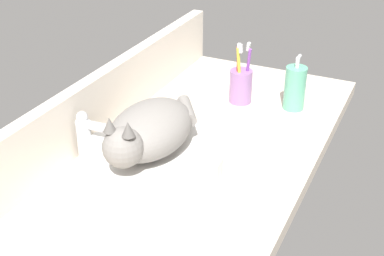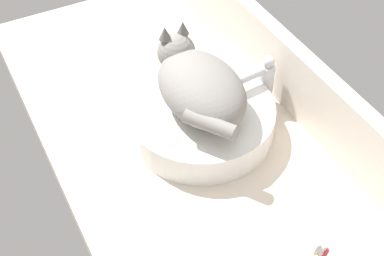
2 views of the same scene
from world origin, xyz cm
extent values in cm
cube|color=beige|center=(0.00, 0.00, -2.00)|extent=(138.75, 58.40, 4.00)
cube|color=silver|center=(0.00, 27.40, 8.41)|extent=(138.75, 3.60, 16.83)
cylinder|color=white|center=(-6.01, 4.51, 3.59)|extent=(33.15, 33.15, 7.18)
ellipsoid|color=gray|center=(-6.01, 4.51, 12.68)|extent=(25.02, 17.02, 11.00)
sphere|color=gray|center=(-17.89, 4.50, 14.18)|extent=(8.80, 8.80, 8.80)
cone|color=#635F5B|center=(-18.89, 2.30, 19.58)|extent=(2.80, 2.80, 3.20)
cone|color=#635F5B|center=(-18.89, 6.70, 19.58)|extent=(2.80, 2.80, 3.20)
cylinder|color=gray|center=(4.61, 0.69, 13.18)|extent=(10.88, 8.86, 3.20)
cylinder|color=silver|center=(-7.30, 22.60, 5.50)|extent=(3.60, 3.60, 11.00)
cylinder|color=silver|center=(-6.95, 17.61, 10.40)|extent=(2.91, 10.13, 2.20)
sphere|color=silver|center=(-7.30, 22.60, 12.20)|extent=(2.80, 2.80, 2.80)
cube|color=white|center=(38.72, 0.40, 17.40)|extent=(1.29, 1.08, 2.52)
cube|color=white|center=(39.41, 0.72, 17.40)|extent=(1.36, 0.96, 2.52)
camera|label=1|loc=(-97.54, -49.02, 71.46)|focal=50.00mm
camera|label=2|loc=(68.71, -37.05, 88.85)|focal=50.00mm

